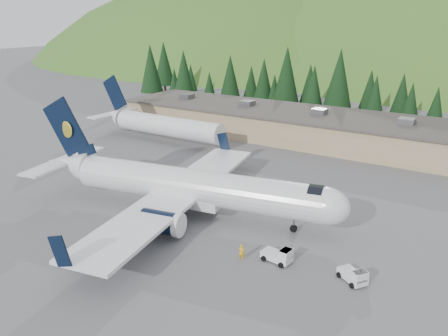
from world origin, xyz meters
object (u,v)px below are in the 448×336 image
baggage_tug_a (279,256)px  airliner (187,186)px  terminal_building (293,124)px  ramp_worker (241,252)px  baggage_tug_b (354,276)px  second_airliner (156,124)px

baggage_tug_a → airliner: bearing=169.7°
terminal_building → ramp_worker: terminal_building is taller
airliner → baggage_tug_b: (20.55, -3.51, -2.73)m
baggage_tug_a → baggage_tug_b: 6.89m
airliner → baggage_tug_b: airliner is taller
baggage_tug_a → baggage_tug_b: size_ratio=1.00×
baggage_tug_b → ramp_worker: 10.22m
second_airliner → terminal_building: size_ratio=0.39×
baggage_tug_b → baggage_tug_a: bearing=-141.6°
terminal_building → baggage_tug_a: bearing=-67.3°
baggage_tug_b → terminal_building: terminal_building is taller
terminal_building → ramp_worker: (14.45, -43.71, -1.82)m
second_airliner → ramp_worker: second_airliner is taller
airliner → baggage_tug_a: bearing=-27.1°
second_airliner → baggage_tug_a: bearing=-34.9°
baggage_tug_a → terminal_building: terminal_building is taller
baggage_tug_b → terminal_building: bearing=155.0°
terminal_building → ramp_worker: size_ratio=44.01×
airliner → second_airliner: 32.58m
baggage_tug_b → terminal_building: size_ratio=0.04×
terminal_building → airliner: bearing=-84.1°
airliner → terminal_building: size_ratio=0.53×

